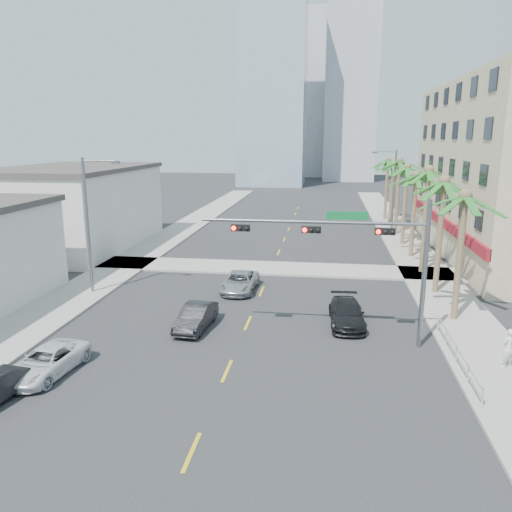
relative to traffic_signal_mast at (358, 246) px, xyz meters
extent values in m
plane|color=#262628|center=(-5.78, -7.95, -5.06)|extent=(260.00, 260.00, 0.00)
cube|color=gray|center=(6.22, 12.05, -4.99)|extent=(4.00, 120.00, 0.15)
cube|color=gray|center=(-17.78, 12.05, -4.99)|extent=(4.00, 120.00, 0.15)
cube|color=gray|center=(-5.78, 14.05, -4.99)|extent=(80.00, 4.00, 0.15)
cube|color=maroon|center=(8.62, 22.05, -2.06)|extent=(0.30, 28.00, 0.80)
cube|color=beige|center=(-25.28, 20.05, -1.46)|extent=(11.00, 18.00, 7.20)
cube|color=#99B2C6|center=(-13.78, 87.05, 18.94)|extent=(14.00, 14.00, 48.00)
cube|color=#ADADB2|center=(3.22, 102.05, 24.94)|extent=(12.00, 12.00, 60.00)
cube|color=#ADADB2|center=(-8.78, 117.05, 15.94)|extent=(16.00, 16.00, 42.00)
cylinder|color=slate|center=(3.22, 0.05, -1.46)|extent=(0.24, 0.24, 7.20)
cylinder|color=slate|center=(-2.28, 0.05, 1.14)|extent=(11.00, 0.16, 0.16)
cube|color=#0C662D|center=(-0.58, 0.05, 1.49)|extent=(2.00, 0.05, 0.40)
cube|color=black|center=(1.22, -0.10, 0.79)|extent=(0.95, 0.28, 0.32)
sphere|color=#FF0C05|center=(0.90, -0.26, 0.79)|extent=(0.22, 0.22, 0.22)
cube|color=black|center=(-2.28, -0.10, 0.79)|extent=(0.95, 0.28, 0.32)
sphere|color=#FF0C05|center=(-2.60, -0.26, 0.79)|extent=(0.22, 0.22, 0.22)
cube|color=black|center=(-5.78, -0.10, 0.79)|extent=(0.95, 0.28, 0.32)
sphere|color=#FF0C05|center=(-6.10, -0.26, 0.79)|extent=(0.22, 0.22, 0.22)
cylinder|color=brown|center=(5.82, 4.05, -1.46)|extent=(0.36, 0.36, 7.20)
cylinder|color=brown|center=(5.82, 9.25, -1.28)|extent=(0.36, 0.36, 7.56)
cylinder|color=brown|center=(5.82, 14.45, -1.10)|extent=(0.36, 0.36, 7.92)
cylinder|color=brown|center=(5.82, 19.65, -1.46)|extent=(0.36, 0.36, 7.20)
cylinder|color=brown|center=(5.82, 24.85, -1.28)|extent=(0.36, 0.36, 7.56)
cylinder|color=brown|center=(5.82, 30.05, -1.10)|extent=(0.36, 0.36, 7.92)
cylinder|color=brown|center=(5.82, 35.25, -1.46)|extent=(0.36, 0.36, 7.20)
cylinder|color=brown|center=(5.82, 40.45, -1.28)|extent=(0.36, 0.36, 7.56)
cylinder|color=slate|center=(-16.98, 6.05, -0.56)|extent=(0.20, 0.20, 9.00)
cylinder|color=slate|center=(-15.88, 6.05, 3.74)|extent=(2.20, 0.12, 0.12)
cube|color=slate|center=(-14.78, 6.05, 3.64)|extent=(0.50, 0.25, 0.18)
cylinder|color=slate|center=(5.42, 30.05, -0.56)|extent=(0.20, 0.20, 9.00)
cylinder|color=slate|center=(4.32, 30.05, 3.74)|extent=(2.20, 0.12, 0.12)
cube|color=slate|center=(3.22, 30.05, 3.64)|extent=(0.50, 0.25, 0.18)
cylinder|color=silver|center=(4.52, -1.95, -4.51)|extent=(0.08, 8.00, 0.08)
cylinder|color=silver|center=(4.52, -1.95, -4.16)|extent=(0.08, 8.00, 0.08)
cylinder|color=silver|center=(4.52, -5.95, -4.56)|extent=(0.08, 0.08, 1.00)
cylinder|color=silver|center=(4.52, -3.95, -4.56)|extent=(0.08, 0.08, 1.00)
cylinder|color=silver|center=(4.52, -1.95, -4.56)|extent=(0.08, 0.08, 1.00)
cylinder|color=silver|center=(4.52, 0.05, -4.56)|extent=(0.08, 0.08, 1.00)
cylinder|color=silver|center=(4.52, 2.05, -4.56)|extent=(0.08, 0.08, 1.00)
imported|color=white|center=(-13.58, -5.39, -4.46)|extent=(2.51, 4.57, 1.21)
imported|color=black|center=(-8.47, 0.87, -4.40)|extent=(1.72, 4.11, 1.32)
imported|color=#B7B8BC|center=(-7.28, 8.00, -4.43)|extent=(2.27, 4.65, 1.27)
imported|color=black|center=(-0.28, 2.61, -4.40)|extent=(2.07, 4.63, 1.32)
imported|color=white|center=(6.67, -2.06, -4.01)|extent=(0.79, 0.71, 1.81)
camera|label=1|loc=(-1.60, -24.16, 5.15)|focal=35.00mm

